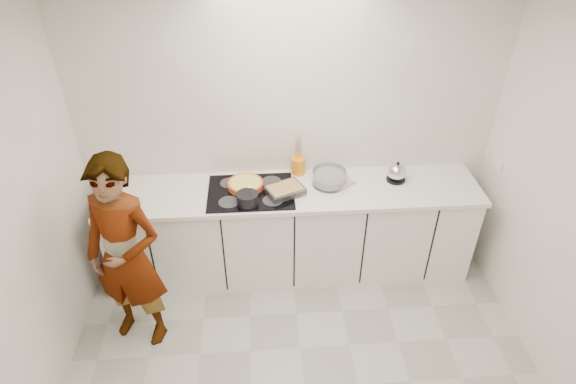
{
  "coord_description": "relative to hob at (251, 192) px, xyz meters",
  "views": [
    {
      "loc": [
        -0.27,
        -2.07,
        3.25
      ],
      "look_at": [
        -0.05,
        1.05,
        1.05
      ],
      "focal_mm": 30.0,
      "sensor_mm": 36.0,
      "label": 1
    }
  ],
  "objects": [
    {
      "name": "mixing_bowl",
      "position": [
        0.68,
        0.08,
        0.06
      ],
      "size": [
        0.33,
        0.33,
        0.14
      ],
      "color": "silver",
      "rests_on": "countertop"
    },
    {
      "name": "utensil_crock",
      "position": [
        0.43,
        0.28,
        0.07
      ],
      "size": [
        0.16,
        0.16,
        0.15
      ],
      "primitive_type": "cylinder",
      "rotation": [
        0.0,
        0.0,
        -0.38
      ],
      "color": "orange",
      "rests_on": "countertop"
    },
    {
      "name": "kettle",
      "position": [
        1.27,
        0.1,
        0.07
      ],
      "size": [
        0.22,
        0.22,
        0.19
      ],
      "color": "black",
      "rests_on": "countertop"
    },
    {
      "name": "tart_dish",
      "position": [
        -0.04,
        0.07,
        0.03
      ],
      "size": [
        0.32,
        0.32,
        0.05
      ],
      "color": "#D04E20",
      "rests_on": "hob"
    },
    {
      "name": "baking_dish",
      "position": [
        0.29,
        -0.04,
        0.04
      ],
      "size": [
        0.36,
        0.32,
        0.06
      ],
      "color": "silver",
      "rests_on": "hob"
    },
    {
      "name": "hob",
      "position": [
        0.0,
        0.0,
        0.0
      ],
      "size": [
        0.72,
        0.54,
        0.01
      ],
      "primitive_type": "cube",
      "color": "black",
      "rests_on": "countertop"
    },
    {
      "name": "countertop",
      "position": [
        0.35,
        0.02,
        -0.03
      ],
      "size": [
        3.24,
        0.64,
        0.04
      ],
      "primitive_type": "cube",
      "color": "white",
      "rests_on": "base_cabinets"
    },
    {
      "name": "base_cabinets",
      "position": [
        0.35,
        0.02,
        -0.48
      ],
      "size": [
        3.2,
        0.58,
        0.87
      ],
      "primitive_type": "cube",
      "color": "white",
      "rests_on": "floor"
    },
    {
      "name": "ceiling",
      "position": [
        0.35,
        -1.26,
        1.68
      ],
      "size": [
        3.6,
        3.2,
        0.0
      ],
      "primitive_type": "cube",
      "color": "white",
      "rests_on": "wall_back"
    },
    {
      "name": "cook",
      "position": [
        -0.92,
        -0.64,
        -0.08
      ],
      "size": [
        0.7,
        0.57,
        1.67
      ],
      "primitive_type": "imported",
      "rotation": [
        0.0,
        0.0,
        -0.31
      ],
      "color": "white",
      "rests_on": "floor"
    },
    {
      "name": "saucepan",
      "position": [
        -0.03,
        -0.17,
        0.06
      ],
      "size": [
        0.2,
        0.2,
        0.17
      ],
      "color": "black",
      "rests_on": "hob"
    },
    {
      "name": "wall_back",
      "position": [
        0.35,
        0.34,
        0.38
      ],
      "size": [
        3.6,
        0.0,
        2.6
      ],
      "primitive_type": "cube",
      "color": "white",
      "rests_on": "ground"
    },
    {
      "name": "tea_towel",
      "position": [
        0.78,
        0.08,
        0.01
      ],
      "size": [
        0.26,
        0.24,
        0.03
      ],
      "primitive_type": "cube",
      "rotation": [
        0.0,
        0.0,
        0.6
      ],
      "color": "white",
      "rests_on": "countertop"
    }
  ]
}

